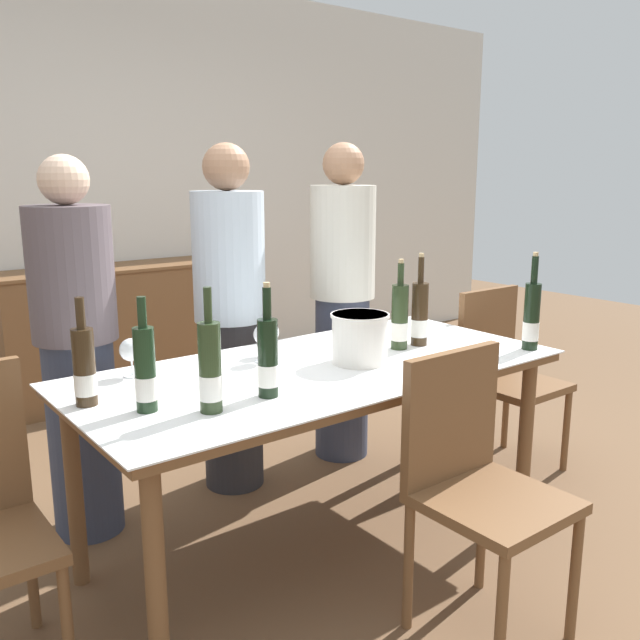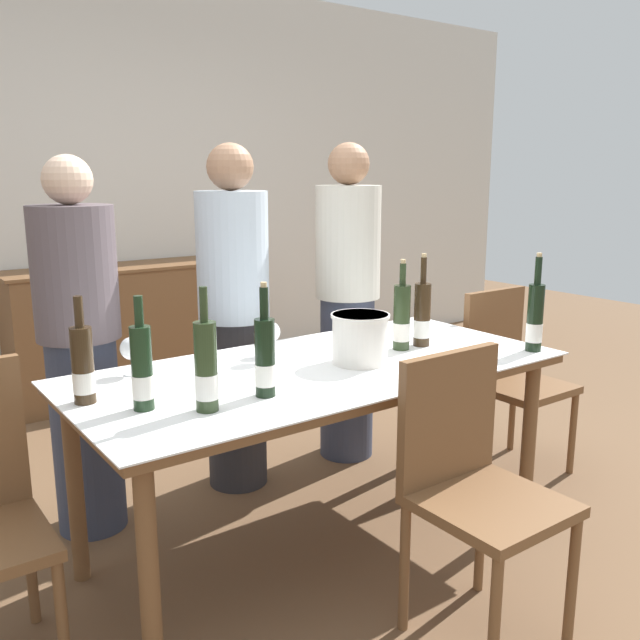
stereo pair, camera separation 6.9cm
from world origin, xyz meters
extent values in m
plane|color=brown|center=(0.00, 0.00, 0.00)|extent=(12.00, 12.00, 0.00)
cube|color=silver|center=(0.00, 2.65, 1.40)|extent=(8.00, 0.10, 2.80)
cube|color=brown|center=(0.12, 2.36, 0.43)|extent=(1.54, 0.44, 0.86)
cube|color=brown|center=(0.12, 2.36, 0.87)|extent=(1.59, 0.46, 0.02)
cylinder|color=brown|center=(-0.85, -0.35, 0.36)|extent=(0.06, 0.06, 0.72)
cylinder|color=brown|center=(0.85, -0.35, 0.36)|extent=(0.06, 0.06, 0.72)
cylinder|color=brown|center=(-0.85, 0.35, 0.36)|extent=(0.06, 0.06, 0.72)
cylinder|color=brown|center=(0.85, 0.35, 0.36)|extent=(0.06, 0.06, 0.72)
cube|color=brown|center=(0.00, 0.00, 0.74)|extent=(1.86, 0.85, 0.04)
cube|color=white|center=(0.00, 0.00, 0.76)|extent=(1.89, 0.88, 0.01)
cylinder|color=white|center=(0.15, -0.05, 0.86)|extent=(0.22, 0.22, 0.19)
cylinder|color=white|center=(0.15, -0.05, 0.95)|extent=(0.23, 0.23, 0.01)
cylinder|color=#332314|center=(-0.86, 0.10, 0.88)|extent=(0.07, 0.07, 0.25)
cylinder|color=white|center=(-0.86, 0.10, 0.83)|extent=(0.07, 0.07, 0.07)
cylinder|color=#332314|center=(-0.86, 0.10, 1.06)|extent=(0.03, 0.03, 0.10)
cylinder|color=#332314|center=(0.53, 0.00, 0.89)|extent=(0.07, 0.07, 0.27)
cylinder|color=white|center=(0.53, 0.00, 0.83)|extent=(0.07, 0.07, 0.07)
cylinder|color=#332314|center=(0.53, 0.00, 1.08)|extent=(0.03, 0.03, 0.11)
cylinder|color=tan|center=(0.53, 0.00, 1.15)|extent=(0.02, 0.02, 0.02)
cylinder|color=#28381E|center=(-0.57, -0.19, 0.90)|extent=(0.07, 0.07, 0.28)
cylinder|color=white|center=(-0.57, -0.19, 0.84)|extent=(0.07, 0.07, 0.08)
cylinder|color=#28381E|center=(-0.57, -0.19, 1.10)|extent=(0.02, 0.02, 0.11)
cylinder|color=black|center=(-0.73, -0.07, 0.89)|extent=(0.07, 0.07, 0.27)
cylinder|color=white|center=(-0.73, -0.07, 0.83)|extent=(0.07, 0.07, 0.07)
cylinder|color=black|center=(-0.73, -0.07, 1.07)|extent=(0.03, 0.03, 0.10)
cylinder|color=black|center=(-0.35, -0.18, 0.89)|extent=(0.07, 0.07, 0.26)
cylinder|color=white|center=(-0.35, -0.18, 0.83)|extent=(0.07, 0.07, 0.07)
cylinder|color=black|center=(-0.35, -0.18, 1.07)|extent=(0.03, 0.03, 0.11)
cylinder|color=tan|center=(-0.35, -0.18, 1.13)|extent=(0.02, 0.02, 0.02)
cylinder|color=black|center=(0.85, -0.33, 0.90)|extent=(0.07, 0.07, 0.28)
cylinder|color=white|center=(0.85, -0.33, 0.84)|extent=(0.07, 0.07, 0.08)
cylinder|color=black|center=(0.85, -0.33, 1.09)|extent=(0.03, 0.03, 0.11)
cylinder|color=tan|center=(0.85, -0.33, 1.16)|extent=(0.02, 0.02, 0.02)
cylinder|color=#28381E|center=(0.42, 0.01, 0.89)|extent=(0.07, 0.07, 0.27)
cylinder|color=white|center=(0.42, 0.01, 0.84)|extent=(0.07, 0.07, 0.08)
cylinder|color=#28381E|center=(0.42, 0.01, 1.08)|extent=(0.03, 0.03, 0.09)
cylinder|color=tan|center=(0.42, 0.01, 1.13)|extent=(0.02, 0.02, 0.02)
cylinder|color=white|center=(-0.14, 0.18, 0.76)|extent=(0.08, 0.08, 0.00)
cylinder|color=white|center=(-0.14, 0.18, 0.80)|extent=(0.01, 0.01, 0.08)
sphere|color=white|center=(-0.14, 0.18, 0.87)|extent=(0.08, 0.08, 0.08)
cylinder|color=white|center=(-0.07, 0.25, 0.76)|extent=(0.07, 0.07, 0.00)
cylinder|color=white|center=(-0.07, 0.25, 0.80)|extent=(0.01, 0.01, 0.06)
sphere|color=white|center=(-0.07, 0.25, 0.86)|extent=(0.08, 0.08, 0.08)
cylinder|color=white|center=(-0.62, 0.31, 0.76)|extent=(0.07, 0.07, 0.00)
cylinder|color=white|center=(-0.62, 0.31, 0.80)|extent=(0.01, 0.01, 0.07)
sphere|color=white|center=(-0.62, 0.31, 0.86)|extent=(0.08, 0.08, 0.08)
cylinder|color=brown|center=(1.05, -0.18, 0.21)|extent=(0.03, 0.03, 0.42)
cylinder|color=brown|center=(1.42, -0.18, 0.21)|extent=(0.03, 0.03, 0.42)
cylinder|color=brown|center=(1.05, 0.18, 0.21)|extent=(0.03, 0.03, 0.42)
cylinder|color=brown|center=(1.42, 0.18, 0.21)|extent=(0.03, 0.03, 0.42)
cube|color=brown|center=(1.24, 0.00, 0.44)|extent=(0.42, 0.42, 0.04)
cube|color=brown|center=(1.24, 0.19, 0.68)|extent=(0.42, 0.04, 0.45)
cylinder|color=brown|center=(-0.07, -0.94, 0.22)|extent=(0.03, 0.03, 0.45)
cylinder|color=brown|center=(0.30, -0.94, 0.22)|extent=(0.03, 0.03, 0.45)
cylinder|color=brown|center=(-0.07, -0.57, 0.22)|extent=(0.03, 0.03, 0.45)
cylinder|color=brown|center=(0.30, -0.57, 0.22)|extent=(0.03, 0.03, 0.45)
cube|color=brown|center=(0.11, -0.76, 0.47)|extent=(0.42, 0.42, 0.04)
cube|color=brown|center=(0.11, -0.56, 0.70)|extent=(0.42, 0.04, 0.43)
cylinder|color=brown|center=(-1.05, -0.18, 0.21)|extent=(0.03, 0.03, 0.41)
cylinder|color=brown|center=(-1.05, 0.18, 0.21)|extent=(0.03, 0.03, 0.41)
cylinder|color=#383F56|center=(-0.69, 0.71, 0.41)|extent=(0.28, 0.28, 0.83)
cylinder|color=#594C51|center=(-0.69, 0.71, 1.09)|extent=(0.33, 0.33, 0.53)
sphere|color=beige|center=(-0.69, 0.71, 1.46)|extent=(0.19, 0.19, 0.19)
cylinder|color=#2D2D33|center=(0.02, 0.71, 0.41)|extent=(0.28, 0.28, 0.81)
cylinder|color=silver|center=(0.02, 0.71, 1.11)|extent=(0.33, 0.33, 0.59)
sphere|color=#A37556|center=(0.02, 0.71, 1.51)|extent=(0.21, 0.21, 0.21)
cylinder|color=#383F56|center=(0.66, 0.67, 0.43)|extent=(0.28, 0.28, 0.86)
cylinder|color=beige|center=(0.66, 0.67, 1.14)|extent=(0.33, 0.33, 0.56)
sphere|color=#A37556|center=(0.66, 0.67, 1.53)|extent=(0.21, 0.21, 0.21)
camera|label=1|loc=(-1.52, -1.97, 1.48)|focal=38.00mm
camera|label=2|loc=(-1.46, -2.01, 1.48)|focal=38.00mm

